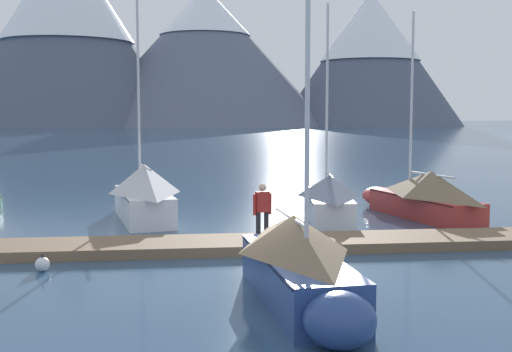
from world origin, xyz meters
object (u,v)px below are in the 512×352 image
at_px(sailboat_mid_dock_starboard, 300,264).
at_px(person_on_dock, 262,208).
at_px(sailboat_far_berth, 327,197).
at_px(sailboat_mid_dock_port, 143,193).
at_px(mooring_buoy_inner_mooring, 42,264).
at_px(sailboat_outer_slip, 421,195).

distance_m(sailboat_mid_dock_starboard, person_on_dock, 5.53).
bearing_deg(sailboat_far_berth, sailboat_mid_dock_starboard, -103.21).
height_order(sailboat_mid_dock_port, mooring_buoy_inner_mooring, sailboat_mid_dock_port).
xyz_separation_m(sailboat_far_berth, mooring_buoy_inner_mooring, (-8.79, -7.82, -0.64)).
bearing_deg(person_on_dock, mooring_buoy_inner_mooring, -160.19).
bearing_deg(sailboat_far_berth, person_on_dock, -117.44).
distance_m(sailboat_mid_dock_starboard, sailboat_far_berth, 11.54).
distance_m(sailboat_outer_slip, person_on_dock, 8.88).
relative_size(sailboat_far_berth, mooring_buoy_inner_mooring, 18.35).
relative_size(sailboat_mid_dock_starboard, sailboat_outer_slip, 0.91).
xyz_separation_m(sailboat_mid_dock_port, person_on_dock, (4.04, -5.99, 0.23)).
bearing_deg(sailboat_mid_dock_port, sailboat_far_berth, -2.18).
height_order(sailboat_far_berth, sailboat_outer_slip, sailboat_far_berth).
xyz_separation_m(sailboat_mid_dock_starboard, mooring_buoy_inner_mooring, (-6.16, 3.41, -0.70)).
height_order(sailboat_mid_dock_starboard, person_on_dock, sailboat_mid_dock_starboard).
relative_size(sailboat_mid_dock_starboard, mooring_buoy_inner_mooring, 16.27).
relative_size(sailboat_mid_dock_starboard, sailboat_far_berth, 0.89).
distance_m(sailboat_mid_dock_starboard, mooring_buoy_inner_mooring, 7.07).
relative_size(sailboat_outer_slip, person_on_dock, 4.73).
bearing_deg(mooring_buoy_inner_mooring, sailboat_mid_dock_starboard, -29.02).
bearing_deg(sailboat_mid_dock_port, sailboat_mid_dock_starboard, -69.16).
bearing_deg(person_on_dock, sailboat_mid_dock_port, 124.01).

